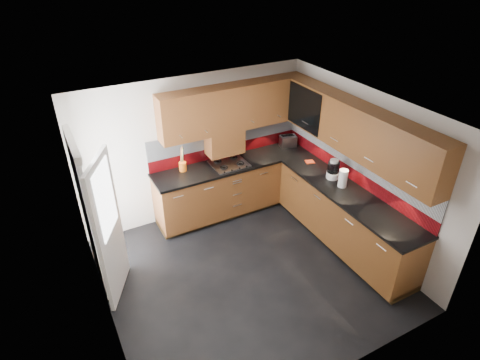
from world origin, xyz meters
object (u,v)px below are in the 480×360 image
toaster (288,141)px  food_processor (333,170)px  utensil_pot (183,165)px  gas_hob (229,164)px

toaster → food_processor: 1.25m
utensil_pot → gas_hob: bearing=-12.7°
toaster → food_processor: size_ratio=1.00×
gas_hob → toaster: (1.22, 0.12, 0.08)m
toaster → food_processor: (-0.02, -1.25, 0.05)m
gas_hob → utensil_pot: utensil_pot is taller
gas_hob → toaster: 1.23m
utensil_pot → food_processor: 2.34m
utensil_pot → toaster: bearing=-1.4°
toaster → gas_hob: bearing=-174.5°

